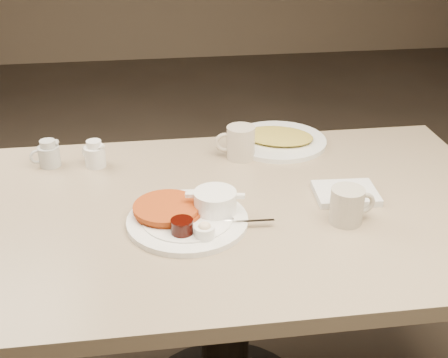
{
  "coord_description": "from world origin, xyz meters",
  "views": [
    {
      "loc": [
        -0.18,
        -1.3,
        1.52
      ],
      "look_at": [
        0.0,
        0.02,
        0.82
      ],
      "focal_mm": 47.41,
      "sensor_mm": 36.0,
      "label": 1
    }
  ],
  "objects": [
    {
      "name": "napkin",
      "position": [
        0.32,
        0.01,
        0.76
      ],
      "size": [
        0.17,
        0.14,
        0.02
      ],
      "color": "silver",
      "rests_on": "diner_table"
    },
    {
      "name": "creamer_left",
      "position": [
        -0.48,
        0.31,
        0.79
      ],
      "size": [
        0.09,
        0.07,
        0.08
      ],
      "color": "#B7B8B4",
      "rests_on": "diner_table"
    },
    {
      "name": "coffee_mug_near",
      "position": [
        0.29,
        -0.11,
        0.8
      ],
      "size": [
        0.12,
        0.09,
        0.09
      ],
      "color": "#BDB6A5",
      "rests_on": "diner_table"
    },
    {
      "name": "diner_table",
      "position": [
        0.0,
        0.0,
        0.58
      ],
      "size": [
        1.5,
        0.9,
        0.75
      ],
      "color": "tan",
      "rests_on": "ground"
    },
    {
      "name": "creamer_right",
      "position": [
        -0.34,
        0.29,
        0.79
      ],
      "size": [
        0.08,
        0.08,
        0.08
      ],
      "color": "white",
      "rests_on": "diner_table"
    },
    {
      "name": "main_plate",
      "position": [
        -0.1,
        -0.06,
        0.77
      ],
      "size": [
        0.38,
        0.35,
        0.07
      ],
      "color": "white",
      "rests_on": "diner_table"
    },
    {
      "name": "hash_plate",
      "position": [
        0.22,
        0.37,
        0.76
      ],
      "size": [
        0.4,
        0.4,
        0.04
      ],
      "color": "white",
      "rests_on": "diner_table"
    },
    {
      "name": "coffee_mug_far",
      "position": [
        0.08,
        0.28,
        0.8
      ],
      "size": [
        0.13,
        0.1,
        0.1
      ],
      "color": "beige",
      "rests_on": "diner_table"
    }
  ]
}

